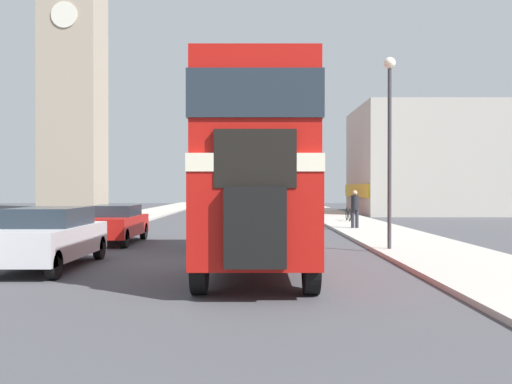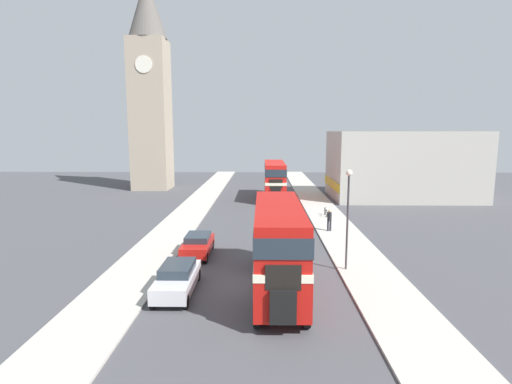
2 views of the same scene
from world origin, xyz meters
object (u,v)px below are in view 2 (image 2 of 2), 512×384
object	(u,v)px
double_decker_bus	(278,241)
car_parked_near	(177,278)
bus_distant	(275,177)
street_lamp	(348,205)
car_parked_mid	(198,244)
pedestrian_walking	(329,219)
church_tower	(150,84)
bicycle_on_pavement	(326,212)

from	to	relation	value
double_decker_bus	car_parked_near	world-z (taller)	double_decker_bus
bus_distant	street_lamp	world-z (taller)	street_lamp
car_parked_mid	double_decker_bus	bearing A→B (deg)	-49.45
pedestrian_walking	church_tower	world-z (taller)	church_tower
bus_distant	street_lamp	distance (m)	25.75
bus_distant	church_tower	world-z (taller)	church_tower
street_lamp	double_decker_bus	bearing A→B (deg)	-143.96
street_lamp	church_tower	size ratio (longest dim) A/B	0.20
bicycle_on_pavement	church_tower	xyz separation A→B (m)	(-21.76, 19.05, 14.20)
double_decker_bus	street_lamp	bearing A→B (deg)	36.04
pedestrian_walking	street_lamp	xyz separation A→B (m)	(-0.53, -9.15, 2.85)
bus_distant	car_parked_near	world-z (taller)	bus_distant
bus_distant	church_tower	distance (m)	22.66
bicycle_on_pavement	street_lamp	size ratio (longest dim) A/B	0.30
church_tower	pedestrian_walking	bearing A→B (deg)	-49.75
car_parked_mid	pedestrian_walking	world-z (taller)	pedestrian_walking
double_decker_bus	church_tower	distance (m)	42.32
church_tower	street_lamp	bearing A→B (deg)	-58.88
double_decker_bus	car_parked_mid	distance (m)	8.06
car_parked_near	car_parked_mid	xyz separation A→B (m)	(0.02, 6.33, -0.05)
street_lamp	church_tower	bearing A→B (deg)	121.12
bicycle_on_pavement	car_parked_mid	bearing A→B (deg)	-130.64
double_decker_bus	church_tower	xyz separation A→B (m)	(-16.48, 37.07, 12.04)
double_decker_bus	bus_distant	size ratio (longest dim) A/B	0.96
bicycle_on_pavement	street_lamp	distance (m)	15.49
car_parked_mid	street_lamp	size ratio (longest dim) A/B	0.70
car_parked_mid	bicycle_on_pavement	bearing A→B (deg)	49.36
pedestrian_walking	church_tower	size ratio (longest dim) A/B	0.06
pedestrian_walking	street_lamp	bearing A→B (deg)	-93.32
double_decker_bus	church_tower	bearing A→B (deg)	113.97
car_parked_near	car_parked_mid	distance (m)	6.33
double_decker_bus	pedestrian_walking	bearing A→B (deg)	69.11
double_decker_bus	pedestrian_walking	world-z (taller)	double_decker_bus
car_parked_mid	street_lamp	bearing A→B (deg)	-17.88
pedestrian_walking	bicycle_on_pavement	size ratio (longest dim) A/B	0.99
street_lamp	church_tower	xyz separation A→B (m)	(-20.58, 34.09, 10.73)
bus_distant	car_parked_mid	xyz separation A→B (m)	(-5.76, -22.52, -1.92)
double_decker_bus	car_parked_near	bearing A→B (deg)	-175.69
car_parked_near	street_lamp	distance (m)	10.31
bicycle_on_pavement	church_tower	size ratio (longest dim) A/B	0.06
car_parked_mid	church_tower	size ratio (longest dim) A/B	0.14
bus_distant	car_parked_mid	size ratio (longest dim) A/B	2.46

